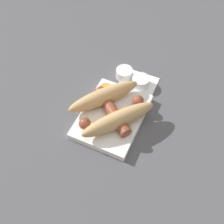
{
  "coord_description": "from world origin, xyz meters",
  "views": [
    {
      "loc": [
        0.37,
        0.17,
        0.62
      ],
      "look_at": [
        0.0,
        0.0,
        0.03
      ],
      "focal_mm": 45.0,
      "sensor_mm": 36.0,
      "label": 1
    }
  ],
  "objects_px": {
    "bread_roll": "(111,107)",
    "condiment_cup_far": "(124,74)",
    "food_tray": "(112,116)",
    "sausage": "(112,112)",
    "condiment_cup_near": "(140,82)"
  },
  "relations": [
    {
      "from": "food_tray",
      "to": "condiment_cup_near",
      "type": "xyz_separation_m",
      "value": [
        -0.14,
        0.03,
        0.0
      ]
    },
    {
      "from": "condiment_cup_near",
      "to": "condiment_cup_far",
      "type": "distance_m",
      "value": 0.06
    },
    {
      "from": "food_tray",
      "to": "condiment_cup_near",
      "type": "bearing_deg",
      "value": 169.29
    },
    {
      "from": "sausage",
      "to": "condiment_cup_near",
      "type": "bearing_deg",
      "value": 170.13
    },
    {
      "from": "bread_roll",
      "to": "condiment_cup_far",
      "type": "xyz_separation_m",
      "value": [
        -0.15,
        -0.02,
        -0.03
      ]
    },
    {
      "from": "sausage",
      "to": "condiment_cup_near",
      "type": "relative_size",
      "value": 3.08
    },
    {
      "from": "bread_roll",
      "to": "food_tray",
      "type": "bearing_deg",
      "value": 55.57
    },
    {
      "from": "condiment_cup_far",
      "to": "bread_roll",
      "type": "bearing_deg",
      "value": 9.43
    },
    {
      "from": "food_tray",
      "to": "bread_roll",
      "type": "height_order",
      "value": "bread_roll"
    },
    {
      "from": "sausage",
      "to": "condiment_cup_near",
      "type": "height_order",
      "value": "sausage"
    },
    {
      "from": "bread_roll",
      "to": "sausage",
      "type": "xyz_separation_m",
      "value": [
        0.01,
        0.01,
        -0.01
      ]
    },
    {
      "from": "sausage",
      "to": "condiment_cup_far",
      "type": "xyz_separation_m",
      "value": [
        -0.15,
        -0.03,
        -0.02
      ]
    },
    {
      "from": "condiment_cup_near",
      "to": "condiment_cup_far",
      "type": "relative_size",
      "value": 1.0
    },
    {
      "from": "food_tray",
      "to": "bread_roll",
      "type": "relative_size",
      "value": 0.88
    },
    {
      "from": "sausage",
      "to": "condiment_cup_far",
      "type": "bearing_deg",
      "value": -168.84
    }
  ]
}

